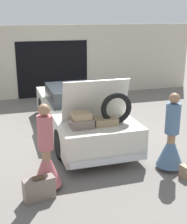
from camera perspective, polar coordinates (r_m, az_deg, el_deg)
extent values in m
plane|color=slate|center=(8.78, -2.48, -3.81)|extent=(40.00, 40.00, 0.00)
cube|color=beige|center=(12.56, -7.55, 9.15)|extent=(12.00, 0.12, 2.80)
cube|color=black|center=(12.54, -7.44, 7.75)|extent=(2.80, 0.02, 2.20)
cube|color=silver|center=(8.60, -2.52, -0.59)|extent=(1.79, 4.77, 0.68)
cube|color=#1E2328|center=(8.72, -3.04, 3.41)|extent=(1.57, 1.53, 0.43)
cylinder|color=black|center=(9.90, -9.26, 0.59)|extent=(0.18, 0.69, 0.69)
cylinder|color=black|center=(10.23, -0.10, 1.37)|extent=(0.18, 0.69, 0.69)
cylinder|color=black|center=(7.19, -6.05, -5.86)|extent=(0.18, 0.69, 0.69)
cylinder|color=black|center=(7.63, 6.21, -4.45)|extent=(0.18, 0.69, 0.69)
cube|color=silver|center=(6.53, 2.85, -8.91)|extent=(1.70, 0.10, 0.12)
cube|color=silver|center=(7.02, 0.36, 2.20)|extent=(1.52, 0.33, 0.96)
cube|color=#75665B|center=(6.69, -2.21, -2.01)|extent=(0.48, 0.40, 0.19)
cube|color=#9E8460|center=(6.84, 2.18, -1.72)|extent=(0.52, 0.33, 0.16)
cube|color=#9E8460|center=(6.63, -2.23, -0.65)|extent=(0.40, 0.33, 0.14)
torus|color=black|center=(6.84, 4.21, 0.67)|extent=(0.71, 0.12, 0.71)
cylinder|color=#997051|center=(6.02, -8.52, -10.21)|extent=(0.16, 0.16, 0.81)
cone|color=#B25B60|center=(6.00, -8.54, -9.87)|extent=(0.55, 0.55, 0.73)
cylinder|color=#B25B60|center=(5.72, -8.84, -3.74)|extent=(0.29, 0.29, 0.64)
sphere|color=#997051|center=(5.58, -9.05, 0.40)|extent=(0.22, 0.22, 0.22)
cylinder|color=#997051|center=(6.86, 13.86, -6.94)|extent=(0.17, 0.17, 0.81)
cone|color=slate|center=(6.84, 13.88, -6.63)|extent=(0.58, 0.58, 0.73)
cylinder|color=slate|center=(6.60, 14.31, -1.17)|extent=(0.30, 0.30, 0.64)
sphere|color=#997051|center=(6.48, 14.59, 2.45)|extent=(0.22, 0.22, 0.22)
cube|color=#75665B|center=(5.79, -9.91, -13.69)|extent=(0.59, 0.32, 0.42)
cube|color=#4C3823|center=(5.68, -10.03, -11.72)|extent=(0.22, 0.16, 0.02)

